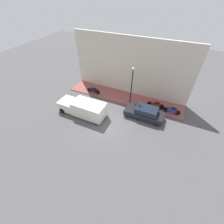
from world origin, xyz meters
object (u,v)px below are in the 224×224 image
Objects in this scene: delivery_van at (83,108)px; motorcycle_red at (156,105)px; motorcycle_black at (93,90)px; streetlamp at (132,83)px; parked_car at (145,113)px; motorcycle_blue at (172,110)px.

delivery_van reaches higher than motorcycle_red.
streetlamp is at bearing -93.46° from motorcycle_black.
motorcycle_red is (2.05, -0.78, -0.10)m from parked_car.
delivery_van is 1.15× the size of streetlamp.
delivery_van is 2.71× the size of motorcycle_red.
delivery_van is at bearing 121.49° from motorcycle_red.
delivery_van is at bearing 114.86° from motorcycle_blue.
streetlamp is (-0.31, -5.20, 2.51)m from motorcycle_black.
delivery_van is 8.35m from motorcycle_red.
motorcycle_blue is (1.84, -2.63, -0.12)m from parked_car.
delivery_van is at bearing -165.98° from motorcycle_black.
streetlamp is (3.73, -4.19, 2.13)m from delivery_van.
streetlamp is (-0.43, 4.77, 2.50)m from motorcycle_blue.
motorcycle_red is 1.06× the size of motorcycle_blue.
parked_car is at bearing 159.13° from motorcycle_red.
parked_car is 6.75m from delivery_van.
motorcycle_black is (1.73, 7.35, -0.14)m from parked_car.
parked_car reaches higher than motorcycle_black.
delivery_van reaches higher than parked_car.
parked_car is 7.55m from motorcycle_black.
motorcycle_red is at bearing -87.75° from motorcycle_black.
parked_car is 0.77× the size of delivery_van.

